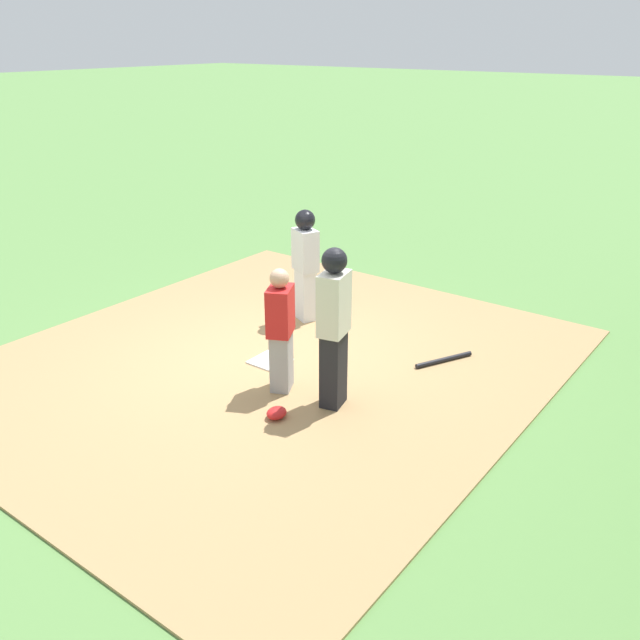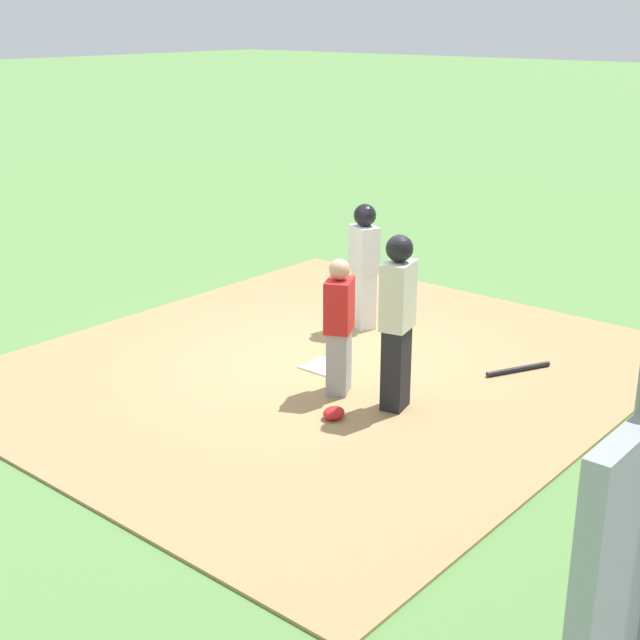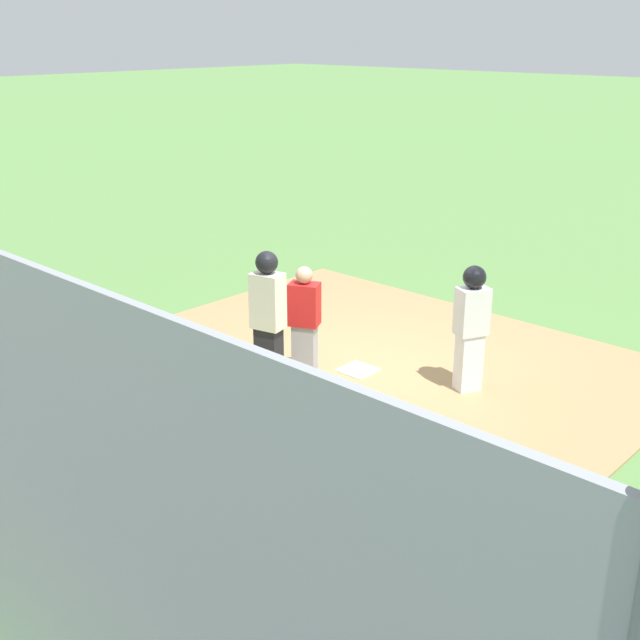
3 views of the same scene
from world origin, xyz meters
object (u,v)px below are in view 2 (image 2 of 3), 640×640
baseball_bat (518,369)px  umpire (397,318)px  catcher_mask (334,413)px  runner (364,259)px  catcher (339,325)px  home_plate (324,366)px

baseball_bat → umpire: bearing=9.6°
baseball_bat → catcher_mask: bearing=6.8°
runner → catcher: bearing=55.9°
catcher → home_plate: bearing=-64.3°
umpire → catcher_mask: (-0.61, 0.31, -0.92)m
home_plate → catcher: bearing=-127.5°
umpire → baseball_bat: umpire is taller
home_plate → runner: (1.38, 0.50, 0.91)m
home_plate → baseball_bat: (1.33, -1.78, 0.02)m
runner → catcher_mask: 2.91m
catcher → catcher_mask: (-0.55, -0.39, -0.70)m
home_plate → umpire: bearing=-106.4°
home_plate → umpire: umpire is taller
catcher → runner: size_ratio=0.91×
runner → catcher_mask: size_ratio=6.78×
umpire → runner: bearing=-58.5°
umpire → catcher: bearing=-8.6°
catcher → runner: runner is taller
umpire → catcher_mask: size_ratio=7.64×
catcher → umpire: size_ratio=0.81×
baseball_bat → home_plate: bearing=-26.9°
catcher_mask → baseball_bat: bearing=-19.6°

